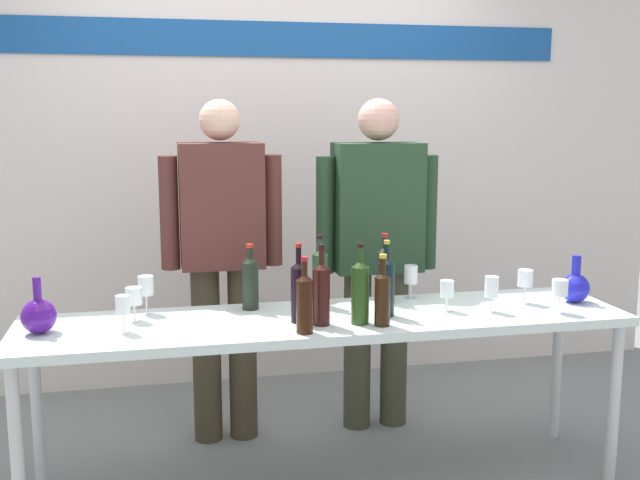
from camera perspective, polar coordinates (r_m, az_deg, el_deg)
name	(u,v)px	position (r m, az deg, el deg)	size (l,w,h in m)	color
back_wall	(273,133)	(4.59, -3.54, 8.04)	(5.02, 0.11, 3.00)	silver
display_table	(327,330)	(3.27, 0.56, -6.79)	(2.59, 0.59, 0.77)	silver
decanter_blue_left	(39,315)	(3.19, -20.39, -5.34)	(0.14, 0.14, 0.23)	#481383
decanter_blue_right	(575,287)	(3.66, 18.64, -3.34)	(0.13, 0.13, 0.22)	#1E1FBB
presenter_left	(223,251)	(3.72, -7.34, -0.81)	(0.59, 0.22, 1.69)	#3D3324
presenter_right	(377,242)	(3.86, 4.30, -0.19)	(0.63, 0.22, 1.69)	#3C3B2A
wine_bottle_0	(299,290)	(3.14, -1.61, -3.77)	(0.06, 0.06, 0.33)	black
wine_bottle_1	(321,292)	(3.09, 0.11, -3.92)	(0.07, 0.07, 0.33)	#34110F
wine_bottle_2	(382,296)	(3.10, 4.71, -4.21)	(0.06, 0.06, 0.30)	black
wine_bottle_3	(320,275)	(3.40, -0.01, -2.67)	(0.07, 0.07, 0.32)	#1F4023
wine_bottle_4	(386,285)	(3.24, 5.00, -3.37)	(0.07, 0.07, 0.33)	black
wine_bottle_5	(360,290)	(3.12, 3.04, -3.80)	(0.07, 0.07, 0.34)	#234116
wine_bottle_6	(250,281)	(3.36, -5.27, -3.08)	(0.07, 0.07, 0.29)	black
wine_bottle_7	(305,301)	(2.98, -1.17, -4.63)	(0.07, 0.07, 0.31)	black
wine_bottle_8	(384,272)	(3.49, 4.85, -2.44)	(0.07, 0.07, 0.32)	black
wine_glass_left_0	(146,286)	(3.36, -12.96, -3.40)	(0.07, 0.07, 0.16)	white
wine_glass_left_1	(123,306)	(3.10, -14.60, -4.82)	(0.06, 0.06, 0.15)	white
wine_glass_left_2	(134,297)	(3.25, -13.80, -4.18)	(0.07, 0.07, 0.14)	white
wine_glass_right_0	(525,279)	(3.57, 15.17, -2.83)	(0.07, 0.07, 0.16)	white
wine_glass_right_1	(411,275)	(3.55, 6.84, -2.65)	(0.06, 0.06, 0.16)	white
wine_glass_right_2	(491,287)	(3.38, 12.76, -3.49)	(0.06, 0.06, 0.16)	white
wine_glass_right_3	(560,288)	(3.44, 17.58, -3.48)	(0.07, 0.07, 0.15)	white
wine_glass_right_4	(447,290)	(3.37, 9.52, -3.70)	(0.06, 0.06, 0.14)	white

